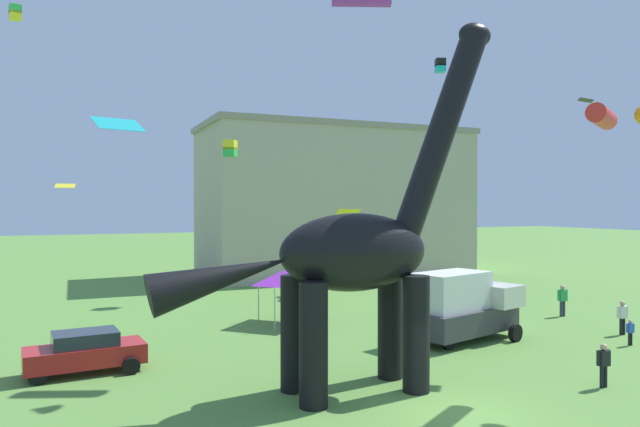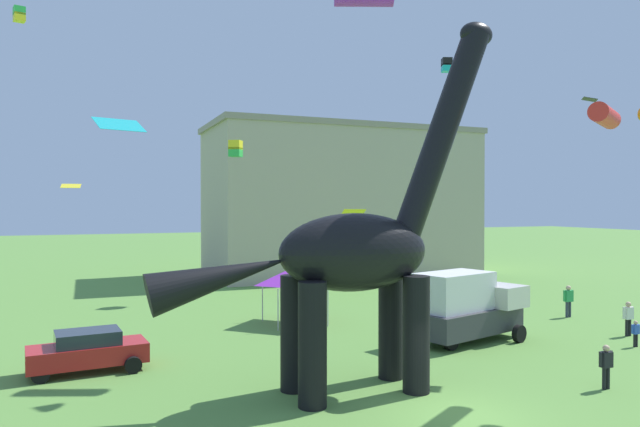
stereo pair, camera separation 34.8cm
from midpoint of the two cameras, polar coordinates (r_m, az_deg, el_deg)
name	(u,v)px [view 1 (the left image)]	position (r m, az deg, el deg)	size (l,w,h in m)	color
ground_plane	(460,414)	(18.71, 13.09, -18.71)	(240.00, 240.00, 0.00)	#5B8E3D
dinosaur_sculpture	(353,252)	(19.38, 2.77, -3.83)	(12.37, 2.62, 12.93)	black
parked_sedan_left	(85,351)	(23.83, -22.53, -12.45)	(4.35, 2.16, 1.55)	red
parked_box_truck	(463,305)	(27.64, 13.58, -8.79)	(5.96, 3.55, 3.20)	#38383D
person_strolling_adult	(630,330)	(29.56, 27.96, -10.09)	(0.44, 0.19, 1.16)	black
person_near_flyer	(563,297)	(35.45, 22.53, -7.64)	(0.66, 0.29, 1.77)	#2D3347
person_vendor_side	(622,314)	(31.72, 27.37, -8.81)	(0.61, 0.27, 1.64)	black
person_photographer	(604,361)	(22.53, 25.76, -12.96)	(0.56, 0.25, 1.51)	black
festival_canopy_tent	(291,275)	(30.69, -3.23, -6.12)	(3.15, 3.15, 3.00)	#B2B2B7
kite_high_right	(586,100)	(26.74, 24.37, 10.14)	(0.88, 0.91, 0.13)	black
kite_trailing	(15,13)	(26.23, -28.20, 17.07)	(0.48, 0.48, 0.57)	green
kite_high_left	(118,124)	(20.77, -19.76, 8.30)	(1.77, 1.42, 0.53)	#19B2B7
kite_near_high	(65,186)	(33.91, -24.09, 2.51)	(1.05, 0.81, 0.25)	yellow
kite_mid_center	(230,148)	(39.61, -9.09, 6.35)	(1.07, 1.07, 1.11)	yellow
kite_near_low	(348,213)	(40.54, 2.49, 0.02)	(1.76, 1.32, 2.15)	yellow
kite_mid_left	(611,116)	(23.06, 26.36, 8.60)	(2.43, 2.53, 0.72)	red
kite_far_right	(440,66)	(48.85, 11.57, 14.09)	(0.98, 0.98, 1.09)	black
background_building_block	(335,201)	(53.44, 1.28, 1.27)	(24.32, 11.14, 13.34)	#B7A893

